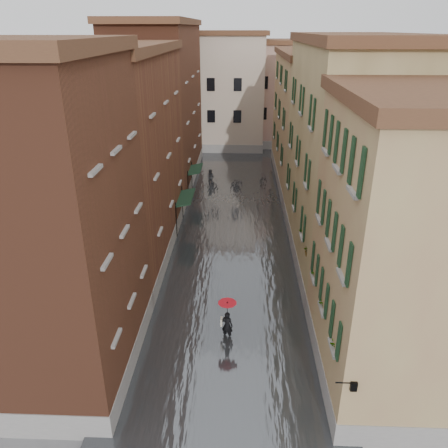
# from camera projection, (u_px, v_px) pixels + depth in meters

# --- Properties ---
(ground) EXTENTS (120.00, 120.00, 0.00)m
(ground) POSITION_uv_depth(u_px,v_px,m) (227.00, 337.00, 21.24)
(ground) COLOR #5B5B5E
(ground) RESTS_ON ground
(floodwater) EXTENTS (10.00, 60.00, 0.20)m
(floodwater) POSITION_uv_depth(u_px,v_px,m) (233.00, 225.00, 33.04)
(floodwater) COLOR #44474B
(floodwater) RESTS_ON ground
(building_left_near) EXTENTS (6.00, 8.00, 13.00)m
(building_left_near) POSITION_uv_depth(u_px,v_px,m) (47.00, 232.00, 17.01)
(building_left_near) COLOR brown
(building_left_near) RESTS_ON ground
(building_left_mid) EXTENTS (6.00, 14.00, 12.50)m
(building_left_mid) POSITION_uv_depth(u_px,v_px,m) (120.00, 160.00, 27.13)
(building_left_mid) COLOR brown
(building_left_mid) RESTS_ON ground
(building_left_far) EXTENTS (6.00, 16.00, 14.00)m
(building_left_far) POSITION_uv_depth(u_px,v_px,m) (161.00, 108.00, 40.49)
(building_left_far) COLOR brown
(building_left_far) RESTS_ON ground
(building_right_near) EXTENTS (6.00, 8.00, 11.50)m
(building_right_near) POSITION_uv_depth(u_px,v_px,m) (408.00, 256.00, 16.80)
(building_right_near) COLOR #A57855
(building_right_near) RESTS_ON ground
(building_right_mid) EXTENTS (6.00, 14.00, 13.00)m
(building_right_mid) POSITION_uv_depth(u_px,v_px,m) (348.00, 159.00, 26.51)
(building_right_mid) COLOR tan
(building_right_mid) RESTS_ON ground
(building_right_far) EXTENTS (6.00, 16.00, 11.50)m
(building_right_far) POSITION_uv_depth(u_px,v_px,m) (312.00, 122.00, 40.48)
(building_right_far) COLOR #A57855
(building_right_far) RESTS_ON ground
(building_end_cream) EXTENTS (12.00, 9.00, 13.00)m
(building_end_cream) POSITION_uv_depth(u_px,v_px,m) (213.00, 93.00, 53.30)
(building_end_cream) COLOR beige
(building_end_cream) RESTS_ON ground
(building_end_pink) EXTENTS (10.00, 9.00, 12.00)m
(building_end_pink) POSITION_uv_depth(u_px,v_px,m) (286.00, 95.00, 54.99)
(building_end_pink) COLOR tan
(building_end_pink) RESTS_ON ground
(awning_near) EXTENTS (1.09, 3.42, 2.80)m
(awning_near) POSITION_uv_depth(u_px,v_px,m) (185.00, 198.00, 31.64)
(awning_near) COLOR black
(awning_near) RESTS_ON ground
(awning_far) EXTENTS (1.09, 2.95, 2.80)m
(awning_far) POSITION_uv_depth(u_px,v_px,m) (195.00, 170.00, 37.96)
(awning_far) COLOR black
(awning_far) RESTS_ON ground
(wall_lantern) EXTENTS (0.71, 0.22, 0.35)m
(wall_lantern) POSITION_uv_depth(u_px,v_px,m) (353.00, 385.00, 14.38)
(wall_lantern) COLOR black
(wall_lantern) RESTS_ON ground
(window_planters) EXTENTS (0.59, 10.52, 0.84)m
(window_planters) POSITION_uv_depth(u_px,v_px,m) (317.00, 270.00, 20.21)
(window_planters) COLOR brown
(window_planters) RESTS_ON ground
(pedestrian_main) EXTENTS (0.89, 0.89, 2.06)m
(pedestrian_main) POSITION_uv_depth(u_px,v_px,m) (227.00, 317.00, 20.67)
(pedestrian_main) COLOR black
(pedestrian_main) RESTS_ON ground
(pedestrian_far) EXTENTS (0.91, 0.83, 1.52)m
(pedestrian_far) POSITION_uv_depth(u_px,v_px,m) (211.00, 177.00, 41.49)
(pedestrian_far) COLOR black
(pedestrian_far) RESTS_ON ground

